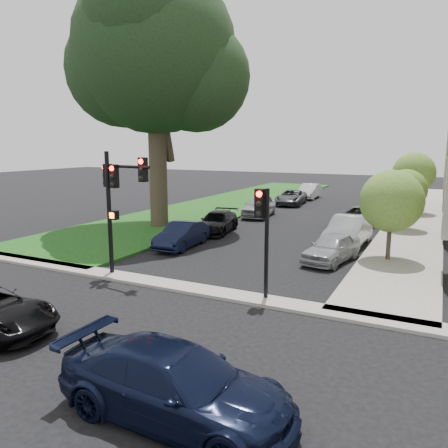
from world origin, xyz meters
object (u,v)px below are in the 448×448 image
at_px(car_parked_6, 217,222).
at_px(small_tree_c, 414,173).
at_px(car_parked_1, 348,231).
at_px(car_parked_5, 182,235).
at_px(car_parked_8, 291,197).
at_px(car_parked_4, 388,196).
at_px(car_parked_0, 331,248).
at_px(eucalyptus, 154,52).
at_px(car_parked_2, 359,217).
at_px(car_parked_3, 380,203).
at_px(small_tree_a, 391,201).
at_px(car_parked_9, 309,191).
at_px(traffic_signal_main, 117,191).
at_px(car_parked_7, 259,206).
at_px(traffic_signal_secondary, 263,223).
at_px(car_cross_far, 175,384).
at_px(small_tree_b, 405,190).

bearing_deg(car_parked_6, small_tree_c, 42.91).
height_order(car_parked_1, car_parked_6, car_parked_1).
bearing_deg(car_parked_5, car_parked_8, 86.30).
bearing_deg(car_parked_4, small_tree_c, -60.00).
bearing_deg(car_parked_6, car_parked_0, -35.06).
xyz_separation_m(eucalyptus, car_parked_2, (11.73, 6.07, -10.28)).
xyz_separation_m(car_parked_1, car_parked_3, (0.01, 12.98, -0.02)).
xyz_separation_m(small_tree_a, car_parked_5, (-10.00, -1.82, -2.15)).
relative_size(car_parked_4, car_parked_5, 1.25).
height_order(eucalyptus, car_parked_9, eucalyptus).
distance_m(eucalyptus, car_parked_4, 24.64).
xyz_separation_m(car_parked_8, car_parked_9, (0.24, 5.17, 0.07)).
height_order(car_parked_2, car_parked_6, car_parked_2).
height_order(small_tree_a, car_parked_0, small_tree_a).
distance_m(traffic_signal_main, car_parked_3, 23.98).
distance_m(car_parked_1, car_parked_7, 10.48).
height_order(traffic_signal_secondary, car_parked_8, traffic_signal_secondary).
height_order(car_parked_4, car_parked_5, car_parked_4).
bearing_deg(car_cross_far, eucalyptus, 37.16).
distance_m(traffic_signal_main, car_cross_far, 10.43).
distance_m(traffic_signal_main, car_parked_8, 24.18).
xyz_separation_m(car_parked_3, car_parked_7, (-7.88, -6.06, 0.03)).
height_order(small_tree_b, car_parked_9, small_tree_b).
bearing_deg(eucalyptus, car_parked_5, -43.67).
relative_size(small_tree_a, small_tree_c, 0.89).
height_order(small_tree_a, car_parked_2, small_tree_a).
bearing_deg(car_parked_9, eucalyptus, -105.10).
relative_size(traffic_signal_main, car_cross_far, 1.02).
xyz_separation_m(small_tree_c, car_cross_far, (-2.40, -30.09, -2.45)).
height_order(car_cross_far, car_parked_4, car_parked_4).
relative_size(small_tree_a, car_parked_2, 0.90).
height_order(traffic_signal_secondary, car_parked_6, traffic_signal_secondary).
xyz_separation_m(small_tree_a, car_parked_8, (-10.04, 16.72, -2.15)).
distance_m(car_parked_2, car_parked_7, 7.44).
distance_m(small_tree_a, car_parked_8, 19.62).
distance_m(traffic_signal_secondary, car_parked_7, 18.09).
height_order(small_tree_b, car_parked_8, small_tree_b).
bearing_deg(car_parked_2, car_parked_8, 137.85).
bearing_deg(car_parked_8, car_parked_0, -73.15).
bearing_deg(small_tree_c, car_cross_far, -94.55).
bearing_deg(eucalyptus, small_tree_b, 21.63).
xyz_separation_m(small_tree_b, car_parked_4, (-2.30, 13.09, -1.83)).
bearing_deg(car_parked_2, traffic_signal_secondary, -85.89).
bearing_deg(car_parked_5, car_parked_2, 51.16).
bearing_deg(small_tree_b, car_parked_7, 173.72).
xyz_separation_m(car_parked_1, car_parked_4, (-0.03, 18.90, -0.06)).
height_order(small_tree_c, traffic_signal_secondary, small_tree_c).
height_order(small_tree_c, car_parked_6, small_tree_c).
xyz_separation_m(traffic_signal_main, car_parked_7, (-0.55, 16.61, -2.70)).
xyz_separation_m(small_tree_c, car_parked_3, (-2.27, -0.41, -2.40)).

